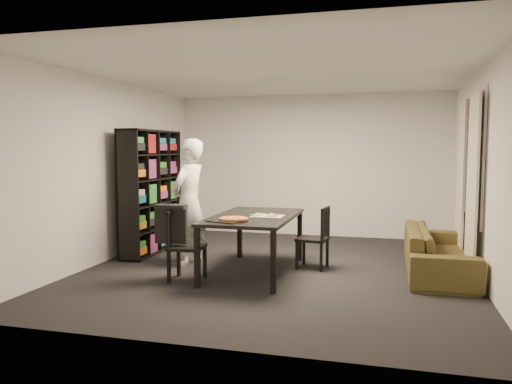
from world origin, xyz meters
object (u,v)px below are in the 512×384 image
(dining_table, at_px, (254,221))
(pepperoni_pizza, at_px, (234,219))
(chair_right, at_px, (318,234))
(baking_tray, at_px, (227,221))
(chair_left, at_px, (180,240))
(sofa, at_px, (439,251))
(bookshelf, at_px, (151,192))
(person, at_px, (189,202))

(dining_table, xyz_separation_m, pepperoni_pizza, (-0.10, -0.54, 0.09))
(chair_right, height_order, baking_tray, chair_right)
(dining_table, relative_size, chair_left, 2.09)
(pepperoni_pizza, height_order, sofa, pepperoni_pizza)
(bookshelf, height_order, dining_table, bookshelf)
(person, bearing_deg, bookshelf, -116.05)
(dining_table, height_order, person, person)
(baking_tray, height_order, pepperoni_pizza, pepperoni_pizza)
(bookshelf, height_order, baking_tray, bookshelf)
(baking_tray, xyz_separation_m, pepperoni_pizza, (0.07, 0.04, 0.02))
(bookshelf, bearing_deg, chair_right, -9.26)
(baking_tray, relative_size, sofa, 0.20)
(bookshelf, height_order, pepperoni_pizza, bookshelf)
(sofa, bearing_deg, person, 95.77)
(pepperoni_pizza, distance_m, sofa, 2.71)
(dining_table, height_order, sofa, dining_table)
(dining_table, xyz_separation_m, chair_right, (0.78, 0.44, -0.21))
(dining_table, bearing_deg, bookshelf, 155.27)
(chair_right, distance_m, sofa, 1.56)
(dining_table, bearing_deg, baking_tray, -106.90)
(pepperoni_pizza, bearing_deg, person, 139.30)
(dining_table, height_order, pepperoni_pizza, pepperoni_pizza)
(chair_right, xyz_separation_m, sofa, (1.55, 0.12, -0.18))
(bookshelf, xyz_separation_m, dining_table, (1.89, -0.87, -0.26))
(baking_tray, bearing_deg, chair_right, 46.89)
(person, distance_m, baking_tray, 1.15)
(chair_left, relative_size, pepperoni_pizza, 2.48)
(chair_left, xyz_separation_m, chair_right, (1.55, 1.02, -0.02))
(dining_table, bearing_deg, chair_right, 29.34)
(chair_right, bearing_deg, person, -76.04)
(person, xyz_separation_m, pepperoni_pizza, (0.89, -0.77, -0.10))
(sofa, bearing_deg, baking_tray, 114.53)
(person, height_order, pepperoni_pizza, person)
(chair_right, bearing_deg, baking_tray, -36.01)
(pepperoni_pizza, bearing_deg, sofa, 24.42)
(chair_left, distance_m, sofa, 3.31)
(bookshelf, height_order, sofa, bookshelf)
(pepperoni_pizza, relative_size, sofa, 0.17)
(chair_left, relative_size, sofa, 0.43)
(chair_left, bearing_deg, person, 11.24)
(baking_tray, distance_m, sofa, 2.79)
(dining_table, relative_size, person, 1.03)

